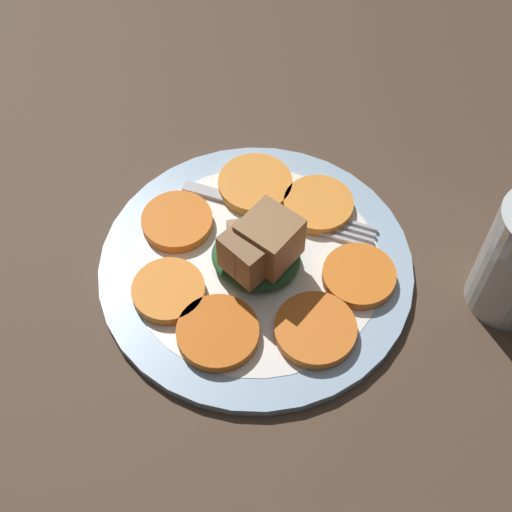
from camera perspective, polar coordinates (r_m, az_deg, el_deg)
The scene contains 11 objects.
table_slab at distance 63.20cm, azimuth 0.00°, elevation -1.59°, with size 120.00×120.00×2.00cm, color #4C3828.
plate at distance 61.93cm, azimuth 0.00°, elevation -0.83°, with size 27.18×27.18×1.05cm.
carrot_slice_0 at distance 63.83cm, azimuth -6.33°, elevation 2.78°, with size 6.34×6.34×0.98cm, color orange.
carrot_slice_1 at distance 59.77cm, azimuth -7.01°, elevation -2.77°, with size 6.14×6.14×0.98cm, color orange.
carrot_slice_2 at distance 57.44cm, azimuth -3.08°, elevation -6.14°, with size 6.69×6.69×0.98cm, color #D66114.
carrot_slice_3 at distance 57.68cm, azimuth 4.76°, elevation -5.88°, with size 6.69×6.69×0.98cm, color orange.
carrot_slice_4 at distance 60.74cm, azimuth 8.23°, elevation -1.59°, with size 6.23×6.23×0.98cm, color orange.
carrot_slice_5 at distance 64.86cm, azimuth 5.01°, elevation 4.12°, with size 6.33×6.33×0.98cm, color orange.
carrot_slice_6 at distance 66.15cm, azimuth -0.06°, elevation 5.77°, with size 6.88×6.88×0.98cm, color orange.
center_pile at distance 58.91cm, azimuth 0.12°, elevation 0.64°, with size 7.73×7.56×6.10cm.
fork at distance 64.43cm, azimuth 2.08°, elevation 3.46°, with size 18.24×2.37×0.40cm.
Camera 1 is at (-11.20, 32.44, 54.07)cm, focal length 50.00 mm.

